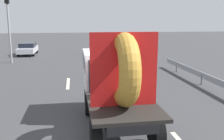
{
  "coord_description": "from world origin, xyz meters",
  "views": [
    {
      "loc": [
        -1.0,
        -7.97,
        3.61
      ],
      "look_at": [
        0.39,
        0.92,
        1.78
      ],
      "focal_mm": 40.4,
      "sensor_mm": 36.0,
      "label": 1
    }
  ],
  "objects_px": {
    "flatbed_truck": "(114,76)",
    "oncoming_car": "(28,48)",
    "distant_sedan": "(117,45)",
    "traffic_light": "(8,17)"
  },
  "relations": [
    {
      "from": "flatbed_truck",
      "to": "oncoming_car",
      "type": "relative_size",
      "value": 1.27
    },
    {
      "from": "distant_sedan",
      "to": "traffic_light",
      "type": "xyz_separation_m",
      "value": [
        -9.89,
        -5.51,
        2.96
      ]
    },
    {
      "from": "distant_sedan",
      "to": "oncoming_car",
      "type": "relative_size",
      "value": 1.17
    },
    {
      "from": "traffic_light",
      "to": "flatbed_truck",
      "type": "bearing_deg",
      "value": -64.3
    },
    {
      "from": "distant_sedan",
      "to": "traffic_light",
      "type": "bearing_deg",
      "value": -150.87
    },
    {
      "from": "flatbed_truck",
      "to": "distant_sedan",
      "type": "bearing_deg",
      "value": 79.72
    },
    {
      "from": "distant_sedan",
      "to": "oncoming_car",
      "type": "xyz_separation_m",
      "value": [
        -9.36,
        -0.69,
        -0.11
      ]
    },
    {
      "from": "traffic_light",
      "to": "distant_sedan",
      "type": "bearing_deg",
      "value": 29.13
    },
    {
      "from": "flatbed_truck",
      "to": "traffic_light",
      "type": "height_order",
      "value": "traffic_light"
    },
    {
      "from": "distant_sedan",
      "to": "oncoming_car",
      "type": "bearing_deg",
      "value": -175.81
    }
  ]
}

